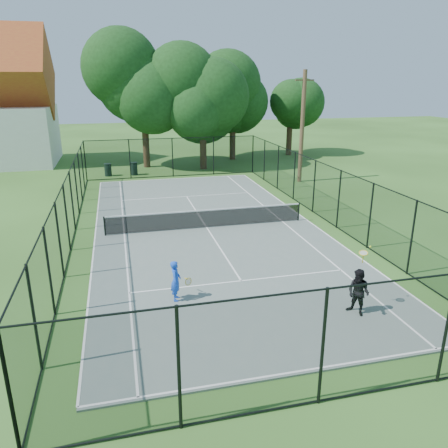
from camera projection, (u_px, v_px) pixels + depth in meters
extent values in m
plane|color=#2B4C1A|center=(207.00, 229.00, 22.24)|extent=(120.00, 120.00, 0.00)
cube|color=slate|center=(207.00, 228.00, 22.24)|extent=(11.00, 24.00, 0.06)
cylinder|color=black|center=(105.00, 226.00, 20.94)|extent=(0.08, 0.08, 0.95)
cylinder|color=black|center=(299.00, 212.00, 23.21)|extent=(0.08, 0.08, 0.95)
cube|color=black|center=(207.00, 219.00, 22.08)|extent=(10.00, 0.03, 0.88)
cube|color=white|center=(206.00, 210.00, 21.94)|extent=(10.00, 0.05, 0.06)
cylinder|color=#332114|center=(146.00, 142.00, 37.29)|extent=(0.56, 0.56, 4.29)
sphere|color=#133311|center=(143.00, 92.00, 36.01)|extent=(7.74, 7.74, 7.74)
cylinder|color=#332114|center=(203.00, 146.00, 36.59)|extent=(0.56, 0.56, 3.90)
sphere|color=#133311|center=(202.00, 100.00, 35.43)|extent=(6.98, 6.98, 6.98)
cylinder|color=#332114|center=(233.00, 139.00, 41.01)|extent=(0.56, 0.56, 3.86)
sphere|color=#133311|center=(233.00, 101.00, 39.92)|extent=(6.13, 6.13, 6.13)
cylinder|color=#332114|center=(289.00, 141.00, 43.72)|extent=(0.56, 0.56, 2.74)
sphere|color=#133311|center=(290.00, 115.00, 42.92)|extent=(4.78, 4.78, 4.78)
cylinder|color=black|center=(108.00, 170.00, 34.27)|extent=(0.54, 0.54, 0.94)
cylinder|color=black|center=(107.00, 164.00, 34.12)|extent=(0.58, 0.58, 0.05)
cylinder|color=black|center=(134.00, 169.00, 34.64)|extent=(0.54, 0.54, 0.97)
cylinder|color=black|center=(134.00, 163.00, 34.48)|extent=(0.58, 0.58, 0.05)
cylinder|color=#4C3823|center=(302.00, 128.00, 31.31)|extent=(0.30, 0.30, 7.91)
cube|color=#4C3823|center=(305.00, 80.00, 30.29)|extent=(1.40, 0.10, 0.10)
imported|color=blue|center=(176.00, 281.00, 14.73)|extent=(0.45, 0.58, 1.42)
torus|color=gold|center=(188.00, 282.00, 15.02)|extent=(0.27, 0.18, 0.29)
cylinder|color=silver|center=(188.00, 282.00, 15.02)|extent=(0.23, 0.15, 0.25)
imported|color=black|center=(358.00, 292.00, 13.80)|extent=(0.87, 0.93, 1.53)
torus|color=gold|center=(363.00, 253.00, 13.80)|extent=(0.30, 0.28, 0.14)
cylinder|color=silver|center=(363.00, 253.00, 13.80)|extent=(0.26, 0.24, 0.11)
sphere|color=#CCE526|center=(370.00, 247.00, 14.02)|extent=(0.07, 0.07, 0.07)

